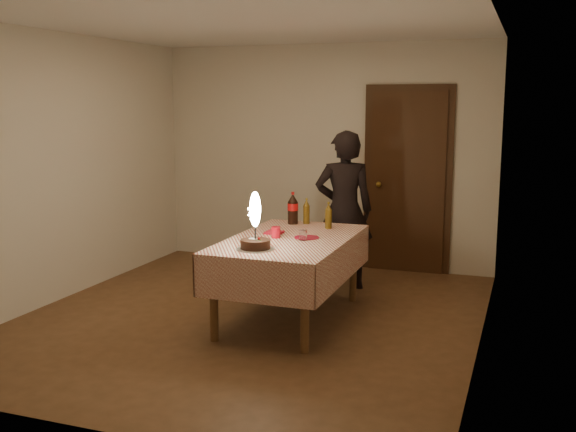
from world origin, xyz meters
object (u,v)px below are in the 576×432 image
(dining_table, at_px, (290,249))
(birthday_cake, at_px, (255,233))
(cola_bottle, at_px, (293,209))
(red_cup, at_px, (276,232))
(photographer, at_px, (344,210))
(amber_bottle_left, at_px, (306,212))
(amber_bottle_right, at_px, (328,216))
(clear_cup, at_px, (303,235))
(red_plate, at_px, (307,237))

(dining_table, bearing_deg, birthday_cake, -102.25)
(birthday_cake, height_order, cola_bottle, birthday_cake)
(red_cup, distance_m, photographer, 1.25)
(amber_bottle_left, bearing_deg, cola_bottle, -153.61)
(dining_table, relative_size, cola_bottle, 5.42)
(birthday_cake, xyz_separation_m, photographer, (0.28, 1.71, -0.05))
(dining_table, bearing_deg, cola_bottle, 107.52)
(birthday_cake, bearing_deg, photographer, 80.66)
(amber_bottle_right, bearing_deg, dining_table, -108.58)
(clear_cup, bearing_deg, red_cup, 174.52)
(amber_bottle_left, bearing_deg, dining_table, -82.91)
(red_cup, xyz_separation_m, cola_bottle, (-0.09, 0.70, 0.10))
(red_cup, xyz_separation_m, photographer, (0.29, 1.22, 0.03))
(birthday_cake, distance_m, red_cup, 0.50)
(clear_cup, relative_size, amber_bottle_left, 0.35)
(red_cup, distance_m, cola_bottle, 0.71)
(amber_bottle_left, bearing_deg, amber_bottle_right, -31.98)
(birthday_cake, height_order, clear_cup, birthday_cake)
(dining_table, xyz_separation_m, red_cup, (-0.12, -0.03, 0.15))
(red_cup, distance_m, amber_bottle_right, 0.67)
(birthday_cake, bearing_deg, red_plate, 66.95)
(red_plate, bearing_deg, amber_bottle_right, 83.94)
(birthday_cake, bearing_deg, amber_bottle_left, 89.01)
(amber_bottle_right, height_order, photographer, photographer)
(red_cup, bearing_deg, red_plate, 19.41)
(birthday_cake, relative_size, amber_bottle_left, 1.86)
(amber_bottle_right, xyz_separation_m, photographer, (-0.02, 0.63, -0.04))
(dining_table, height_order, red_cup, red_cup)
(red_cup, bearing_deg, amber_bottle_left, 87.59)
(red_cup, distance_m, amber_bottle_left, 0.76)
(dining_table, xyz_separation_m, clear_cup, (0.14, -0.05, 0.14))
(clear_cup, bearing_deg, birthday_cake, -118.48)
(amber_bottle_left, distance_m, photographer, 0.53)
(photographer, bearing_deg, cola_bottle, -126.38)
(dining_table, relative_size, amber_bottle_right, 6.75)
(red_cup, bearing_deg, birthday_cake, -88.79)
(clear_cup, bearing_deg, dining_table, 159.35)
(birthday_cake, xyz_separation_m, amber_bottle_right, (0.30, 1.08, -0.01))
(clear_cup, bearing_deg, red_plate, 92.51)
(dining_table, xyz_separation_m, birthday_cake, (-0.11, -0.52, 0.23))
(dining_table, relative_size, amber_bottle_left, 6.75)
(dining_table, distance_m, birthday_cake, 0.58)
(clear_cup, xyz_separation_m, cola_bottle, (-0.35, 0.73, 0.11))
(birthday_cake, height_order, amber_bottle_right, birthday_cake)
(amber_bottle_left, xyz_separation_m, photographer, (0.26, 0.46, -0.04))
(red_cup, bearing_deg, clear_cup, -5.48)
(red_plate, relative_size, amber_bottle_left, 0.86)
(red_plate, distance_m, clear_cup, 0.12)
(cola_bottle, distance_m, photographer, 0.65)
(red_plate, xyz_separation_m, photographer, (0.03, 1.13, 0.08))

